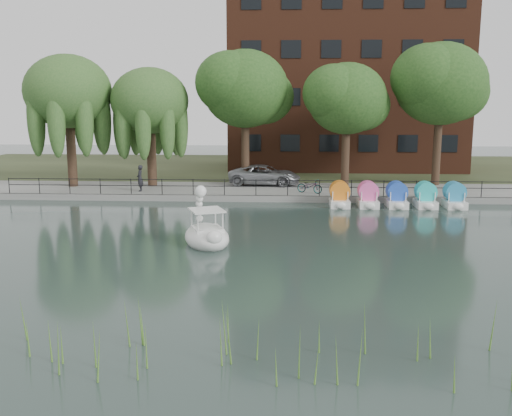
# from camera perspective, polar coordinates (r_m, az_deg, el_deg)

# --- Properties ---
(ground_plane) EXTENTS (120.00, 120.00, 0.00)m
(ground_plane) POSITION_cam_1_polar(r_m,az_deg,el_deg) (23.23, -1.76, -4.96)
(ground_plane) COLOR #394B46
(promenade) EXTENTS (40.00, 6.00, 0.40)m
(promenade) POSITION_cam_1_polar(r_m,az_deg,el_deg) (38.82, 0.21, 1.66)
(promenade) COLOR gray
(promenade) RESTS_ON ground_plane
(kerb) EXTENTS (40.00, 0.25, 0.40)m
(kerb) POSITION_cam_1_polar(r_m,az_deg,el_deg) (35.91, -0.03, 0.93)
(kerb) COLOR gray
(kerb) RESTS_ON ground_plane
(land_strip) EXTENTS (60.00, 22.00, 0.36)m
(land_strip) POSITION_cam_1_polar(r_m,az_deg,el_deg) (52.69, 0.97, 4.00)
(land_strip) COLOR #47512D
(land_strip) RESTS_ON ground_plane
(railing) EXTENTS (32.00, 0.05, 1.00)m
(railing) POSITION_cam_1_polar(r_m,az_deg,el_deg) (35.96, -0.01, 2.47)
(railing) COLOR black
(railing) RESTS_ON promenade
(apartment_building) EXTENTS (20.00, 10.07, 18.00)m
(apartment_building) POSITION_cam_1_polar(r_m,az_deg,el_deg) (52.61, 8.87, 13.89)
(apartment_building) COLOR #4C1E16
(apartment_building) RESTS_ON land_strip
(willow_left) EXTENTS (5.88, 5.88, 9.01)m
(willow_left) POSITION_cam_1_polar(r_m,az_deg,el_deg) (41.57, -18.30, 10.96)
(willow_left) COLOR #473323
(willow_left) RESTS_ON promenade
(willow_mid) EXTENTS (5.32, 5.32, 8.15)m
(willow_mid) POSITION_cam_1_polar(r_m,az_deg,el_deg) (40.41, -10.58, 10.45)
(willow_mid) COLOR #473323
(willow_mid) RESTS_ON promenade
(broadleaf_center) EXTENTS (6.00, 6.00, 9.25)m
(broadleaf_center) POSITION_cam_1_polar(r_m,az_deg,el_deg) (40.42, -1.09, 11.78)
(broadleaf_center) COLOR #473323
(broadleaf_center) RESTS_ON promenade
(broadleaf_right) EXTENTS (5.40, 5.40, 8.32)m
(broadleaf_right) POSITION_cam_1_polar(r_m,az_deg,el_deg) (40.01, 9.09, 10.69)
(broadleaf_right) COLOR #473323
(broadleaf_right) RESTS_ON promenade
(broadleaf_far) EXTENTS (6.30, 6.30, 9.71)m
(broadleaf_far) POSITION_cam_1_polar(r_m,az_deg,el_deg) (42.17, 17.99, 11.68)
(broadleaf_far) COLOR #473323
(broadleaf_far) RESTS_ON promenade
(minivan) EXTENTS (3.21, 6.05, 1.62)m
(minivan) POSITION_cam_1_polar(r_m,az_deg,el_deg) (40.46, 0.88, 3.47)
(minivan) COLOR gray
(minivan) RESTS_ON promenade
(bicycle) EXTENTS (1.27, 1.81, 1.00)m
(bicycle) POSITION_cam_1_polar(r_m,az_deg,el_deg) (36.99, 5.39, 2.27)
(bicycle) COLOR gray
(bicycle) RESTS_ON promenade
(pedestrian) EXTENTS (0.58, 0.77, 1.98)m
(pedestrian) POSITION_cam_1_polar(r_m,az_deg,el_deg) (38.32, -11.54, 3.13)
(pedestrian) COLOR black
(pedestrian) RESTS_ON promenade
(swan_boat) EXTENTS (2.85, 3.45, 2.52)m
(swan_boat) POSITION_cam_1_polar(r_m,az_deg,el_deg) (25.24, -4.98, -2.44)
(swan_boat) COLOR white
(swan_boat) RESTS_ON ground_plane
(pedal_boat_row) EXTENTS (7.95, 1.70, 1.40)m
(pedal_boat_row) POSITION_cam_1_polar(r_m,az_deg,el_deg) (35.08, 13.88, 1.07)
(pedal_boat_row) COLOR white
(pedal_boat_row) RESTS_ON ground_plane
(reed_bank) EXTENTS (24.00, 2.40, 1.20)m
(reed_bank) POSITION_cam_1_polar(r_m,az_deg,el_deg) (13.99, 3.27, -13.15)
(reed_bank) COLOR #669938
(reed_bank) RESTS_ON ground_plane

